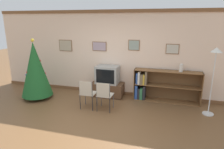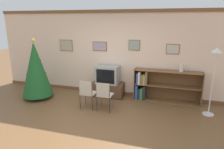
{
  "view_description": "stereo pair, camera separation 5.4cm",
  "coord_description": "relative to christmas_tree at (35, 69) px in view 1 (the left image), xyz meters",
  "views": [
    {
      "loc": [
        1.65,
        -3.78,
        2.38
      ],
      "look_at": [
        0.2,
        1.27,
        0.95
      ],
      "focal_mm": 32.0,
      "sensor_mm": 36.0,
      "label": 1
    },
    {
      "loc": [
        1.7,
        -3.77,
        2.38
      ],
      "look_at": [
        0.2,
        1.27,
        0.95
      ],
      "focal_mm": 32.0,
      "sensor_mm": 36.0,
      "label": 2
    }
  ],
  "objects": [
    {
      "name": "standing_lamp",
      "position": [
        5.0,
        0.23,
        0.42
      ],
      "size": [
        0.28,
        0.28,
        1.75
      ],
      "color": "silver",
      "rests_on": "ground_plane"
    },
    {
      "name": "bookshelf",
      "position": [
        3.59,
        0.84,
        -0.47
      ],
      "size": [
        1.95,
        0.36,
        0.95
      ],
      "color": "brown",
      "rests_on": "ground_plane"
    },
    {
      "name": "wall_back",
      "position": [
        2.25,
        1.07,
        0.43
      ],
      "size": [
        8.36,
        0.11,
        2.7
      ],
      "color": "beige",
      "rests_on": "ground_plane"
    },
    {
      "name": "ground_plane",
      "position": [
        2.25,
        -1.28,
        -0.92
      ],
      "size": [
        24.0,
        24.0,
        0.0
      ],
      "primitive_type": "plane",
      "color": "brown"
    },
    {
      "name": "folding_chair_right",
      "position": [
        2.33,
        -0.33,
        -0.45
      ],
      "size": [
        0.4,
        0.4,
        0.82
      ],
      "color": "#BCB29E",
      "rests_on": "ground_plane"
    },
    {
      "name": "television",
      "position": [
        2.09,
        0.74,
        -0.2
      ],
      "size": [
        0.7,
        0.5,
        0.56
      ],
      "color": "#9E9E99",
      "rests_on": "tv_console"
    },
    {
      "name": "tv_console",
      "position": [
        2.09,
        0.75,
        -0.7
      ],
      "size": [
        1.02,
        0.51,
        0.45
      ],
      "color": "#412A1A",
      "rests_on": "ground_plane"
    },
    {
      "name": "vase",
      "position": [
        4.27,
        0.83,
        0.14
      ],
      "size": [
        0.11,
        0.11,
        0.23
      ],
      "color": "silver",
      "rests_on": "bookshelf"
    },
    {
      "name": "folding_chair_left",
      "position": [
        1.84,
        -0.33,
        -0.45
      ],
      "size": [
        0.4,
        0.4,
        0.82
      ],
      "color": "#BCB29E",
      "rests_on": "ground_plane"
    },
    {
      "name": "christmas_tree",
      "position": [
        0.0,
        0.0,
        0.0
      ],
      "size": [
        0.94,
        0.94,
        1.86
      ],
      "color": "maroon",
      "rests_on": "ground_plane"
    }
  ]
}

